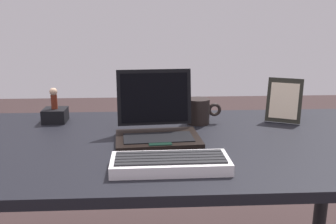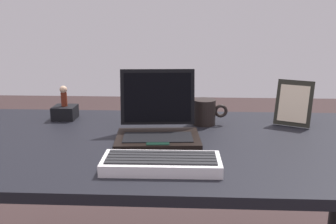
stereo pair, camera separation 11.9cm
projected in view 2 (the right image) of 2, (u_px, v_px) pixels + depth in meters
The scene contains 7 objects.
desk at pixel (146, 164), 1.25m from camera, with size 1.71×0.78×0.72m.
laptop_front at pixel (158, 125), 1.24m from camera, with size 0.29×0.24×0.22m.
external_keyboard at pixel (161, 163), 0.99m from camera, with size 0.32×0.13×0.04m.
photo_frame at pixel (294, 104), 1.37m from camera, with size 0.14×0.10×0.17m.
figurine_stand at pixel (65, 112), 1.47m from camera, with size 0.09×0.09×0.05m, color black.
figurine at pixel (64, 95), 1.46m from camera, with size 0.03×0.03×0.08m.
coffee_mug at pixel (205, 112), 1.39m from camera, with size 0.13×0.09×0.10m.
Camera 2 is at (0.13, -1.16, 1.12)m, focal length 39.57 mm.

